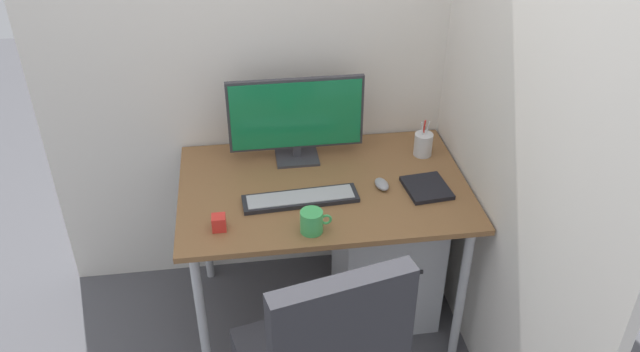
# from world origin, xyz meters

# --- Properties ---
(ground_plane) EXTENTS (8.00, 8.00, 0.00)m
(ground_plane) POSITION_xyz_m (0.00, 0.00, 0.00)
(ground_plane) COLOR #4C4C51
(wall_back) EXTENTS (2.45, 0.04, 2.80)m
(wall_back) POSITION_xyz_m (0.00, 0.43, 1.40)
(wall_back) COLOR silver
(wall_back) RESTS_ON ground_plane
(wall_side_right) EXTENTS (0.04, 2.03, 2.80)m
(wall_side_right) POSITION_xyz_m (0.64, -0.17, 1.40)
(wall_side_right) COLOR silver
(wall_side_right) RESTS_ON ground_plane
(desk) EXTENTS (1.23, 0.81, 0.74)m
(desk) POSITION_xyz_m (0.00, 0.00, 0.67)
(desk) COLOR brown
(desk) RESTS_ON ground_plane
(filing_cabinet) EXTENTS (0.44, 0.46, 0.57)m
(filing_cabinet) POSITION_xyz_m (0.30, 0.01, 0.28)
(filing_cabinet) COLOR #B2B5BA
(filing_cabinet) RESTS_ON ground_plane
(monitor) EXTENTS (0.60, 0.15, 0.39)m
(monitor) POSITION_xyz_m (-0.09, 0.24, 0.95)
(monitor) COLOR #333338
(monitor) RESTS_ON desk
(keyboard) EXTENTS (0.48, 0.15, 0.02)m
(keyboard) POSITION_xyz_m (-0.11, -0.10, 0.75)
(keyboard) COLOR black
(keyboard) RESTS_ON desk
(mouse) EXTENTS (0.07, 0.10, 0.03)m
(mouse) POSITION_xyz_m (0.24, -0.05, 0.76)
(mouse) COLOR gray
(mouse) RESTS_ON desk
(pen_holder) EXTENTS (0.08, 0.08, 0.17)m
(pen_holder) POSITION_xyz_m (0.48, 0.19, 0.80)
(pen_holder) COLOR silver
(pen_holder) RESTS_ON desk
(notebook) EXTENTS (0.19, 0.21, 0.02)m
(notebook) POSITION_xyz_m (0.43, -0.10, 0.75)
(notebook) COLOR black
(notebook) RESTS_ON desk
(coffee_mug) EXTENTS (0.12, 0.09, 0.09)m
(coffee_mug) POSITION_xyz_m (-0.09, -0.31, 0.79)
(coffee_mug) COLOR #3FAD59
(coffee_mug) RESTS_ON desk
(desk_clamp_accessory) EXTENTS (0.05, 0.05, 0.06)m
(desk_clamp_accessory) POSITION_xyz_m (-0.44, -0.25, 0.78)
(desk_clamp_accessory) COLOR red
(desk_clamp_accessory) RESTS_ON desk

